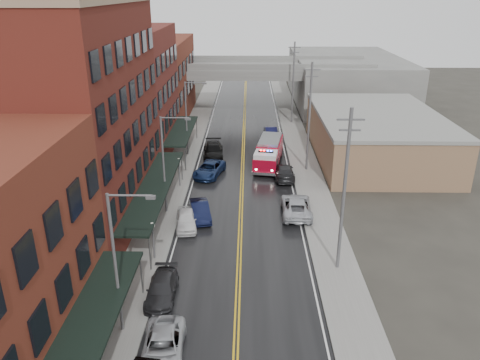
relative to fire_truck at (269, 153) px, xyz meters
name	(u,v)px	position (x,y,z in m)	size (l,w,h in m)	color
road	(242,187)	(-2.98, -6.44, -1.58)	(11.00, 160.00, 0.02)	black
sidewalk_left	(171,186)	(-10.28, -6.44, -1.52)	(3.00, 160.00, 0.15)	slate
sidewalk_right	(313,187)	(4.32, -6.44, -1.52)	(3.00, 160.00, 0.15)	slate
curb_left	(187,186)	(-8.63, -6.44, -1.52)	(0.30, 160.00, 0.15)	gray
curb_right	(297,187)	(2.67, -6.44, -1.52)	(0.30, 160.00, 0.15)	gray
brick_building_b	(80,119)	(-16.28, -13.44, 7.41)	(9.00, 20.00, 18.00)	#5A1E18
brick_building_c	(131,93)	(-16.28, 4.06, 5.91)	(9.00, 15.00, 15.00)	maroon
brick_building_far	(158,80)	(-16.28, 21.56, 4.41)	(9.00, 20.00, 12.00)	maroon
tan_building	(376,136)	(13.02, 3.56, 0.91)	(14.00, 22.00, 5.00)	#916F4E
right_far_block	(346,79)	(15.02, 33.56, 2.41)	(18.00, 30.00, 8.00)	slate
awning_0	(83,337)	(-10.47, -32.44, 1.40)	(2.60, 16.00, 3.09)	black
awning_1	(155,187)	(-10.47, -13.44, 1.40)	(2.60, 18.00, 3.09)	black
awning_2	(182,130)	(-10.46, 4.06, 1.39)	(2.60, 13.00, 3.09)	black
globe_lamp_1	(153,232)	(-9.38, -20.44, 0.72)	(0.44, 0.44, 3.12)	#59595B
globe_lamp_2	(179,166)	(-9.38, -6.44, 0.72)	(0.44, 0.44, 3.12)	#59595B
street_lamp_0	(119,256)	(-9.52, -28.44, 3.59)	(2.64, 0.22, 9.00)	#59595B
street_lamp_1	(166,159)	(-9.52, -12.44, 3.59)	(2.64, 0.22, 9.00)	#59595B
street_lamp_2	(188,114)	(-9.52, 3.56, 3.59)	(2.64, 0.22, 9.00)	#59595B
utility_pole_0	(344,190)	(4.22, -21.44, 4.71)	(1.80, 0.24, 12.00)	#59595B
utility_pole_1	(309,116)	(4.22, -1.44, 4.71)	(1.80, 0.24, 12.00)	#59595B
utility_pole_2	(293,82)	(4.22, 18.56, 4.71)	(1.80, 0.24, 12.00)	#59595B
overpass	(245,75)	(-2.98, 25.56, 4.39)	(40.00, 10.00, 7.50)	slate
fire_truck	(269,153)	(0.00, 0.00, 0.00)	(4.22, 8.36, 2.94)	maroon
parked_car_left_2	(163,347)	(-6.98, -30.53, -0.90)	(2.28, 4.95, 1.38)	#AFB2B7
parked_car_left_3	(162,289)	(-7.98, -25.14, -0.93)	(1.87, 4.59, 1.33)	#27272A
parked_car_left_4	(186,219)	(-7.61, -15.24, -0.86)	(1.73, 4.30, 1.46)	white
parked_car_left_5	(200,211)	(-6.59, -13.51, -0.86)	(1.55, 4.43, 1.46)	black
parked_car_left_6	(209,169)	(-6.58, -3.24, -0.85)	(2.45, 5.32, 1.48)	navy
parked_car_left_7	(213,151)	(-6.58, 2.76, -0.76)	(2.33, 5.74, 1.67)	black
parked_car_right_0	(296,206)	(2.02, -12.53, -0.80)	(2.63, 5.70, 1.58)	#B5B7BD
parked_car_right_1	(284,172)	(1.51, -3.89, -0.84)	(2.11, 5.18, 1.50)	black
parked_car_right_2	(274,138)	(1.07, 8.70, -0.89)	(1.65, 4.10, 1.40)	silver
parked_car_right_3	(271,132)	(0.72, 11.36, -0.85)	(1.58, 4.52, 1.49)	black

